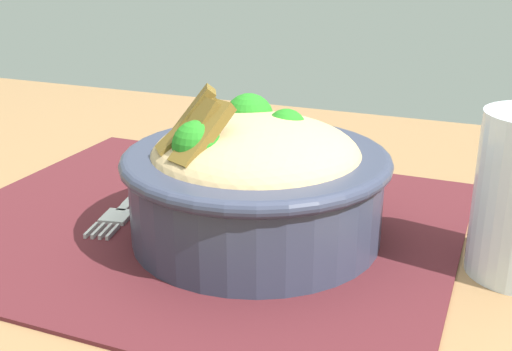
# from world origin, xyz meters

# --- Properties ---
(table) EXTENTS (1.27, 0.85, 0.77)m
(table) POSITION_xyz_m (0.00, 0.00, 0.69)
(table) COLOR olive
(table) RESTS_ON ground_plane
(placemat) EXTENTS (0.41, 0.35, 0.00)m
(placemat) POSITION_xyz_m (-0.02, -0.02, 0.77)
(placemat) COLOR #47191E
(placemat) RESTS_ON table
(bowl) EXTENTS (0.22, 0.22, 0.12)m
(bowl) POSITION_xyz_m (-0.07, -0.01, 0.82)
(bowl) COLOR #2D3347
(bowl) RESTS_ON placemat
(fork) EXTENTS (0.04, 0.13, 0.00)m
(fork) POSITION_xyz_m (0.05, -0.02, 0.78)
(fork) COLOR #BCBCBC
(fork) RESTS_ON placemat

